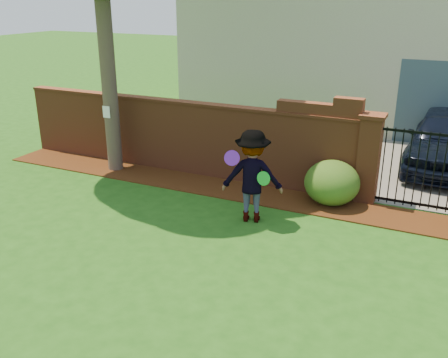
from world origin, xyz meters
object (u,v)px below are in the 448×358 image
at_px(car, 445,142).
at_px(frisbee_purple, 232,158).
at_px(man, 252,177).
at_px(frisbee_green, 264,178).

bearing_deg(car, frisbee_purple, -122.56).
height_order(man, frisbee_purple, man).
xyz_separation_m(man, frisbee_purple, (-0.28, -0.29, 0.42)).
bearing_deg(frisbee_purple, car, 55.32).
height_order(car, man, man).
bearing_deg(man, frisbee_purple, 29.04).
height_order(car, frisbee_green, car).
relative_size(man, frisbee_purple, 6.27).
xyz_separation_m(car, man, (-3.19, -4.72, 0.17)).
distance_m(car, frisbee_purple, 6.13).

